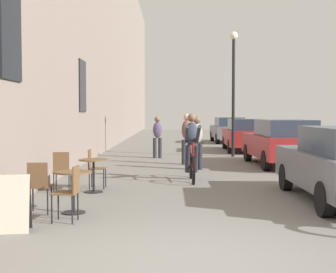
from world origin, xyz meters
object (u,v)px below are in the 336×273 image
object	(u,v)px
parked_car_third	(245,134)
pedestrian_near	(197,140)
pedestrian_mid	(187,136)
cafe_table_mid	(94,168)
parked_car_second	(281,142)
parked_car_fourth	(228,129)
cafe_table_near	(73,183)
cafe_chair_near_toward_street	(70,189)
cafe_chair_near_toward_wall	(39,184)
cafe_chair_mid_toward_wall	(62,169)
cyclist_on_bicycle	(192,149)
street_lamp	(233,78)
sandwich_board_sign	(11,203)
pedestrian_far	(157,135)
cafe_chair_mid_toward_street	(94,166)

from	to	relation	value
parked_car_third	pedestrian_near	bearing A→B (deg)	-110.03
pedestrian_mid	parked_car_third	world-z (taller)	pedestrian_mid
cafe_table_mid	parked_car_second	bearing A→B (deg)	44.45
parked_car_fourth	cafe_table_near	bearing A→B (deg)	-104.36
cafe_table_mid	pedestrian_mid	size ratio (longest dim) A/B	0.42
cafe_chair_near_toward_street	parked_car_second	xyz separation A→B (m)	(5.19, 7.97, 0.27)
cafe_chair_near_toward_wall	cafe_chair_mid_toward_wall	world-z (taller)	same
cafe_chair_mid_toward_wall	parked_car_third	distance (m)	12.54
cyclist_on_bicycle	street_lamp	world-z (taller)	street_lamp
sandwich_board_sign	pedestrian_far	size ratio (longest dim) A/B	0.52
cafe_table_near	parked_car_second	distance (m)	9.02
cafe_chair_mid_toward_street	cafe_table_mid	bearing A→B (deg)	-82.16
street_lamp	parked_car_third	world-z (taller)	street_lamp
cyclist_on_bicycle	pedestrian_far	world-z (taller)	cyclist_on_bicycle
cafe_table_near	cafe_chair_near_toward_street	xyz separation A→B (m)	(0.08, -0.66, -0.00)
pedestrian_far	cyclist_on_bicycle	bearing A→B (deg)	-80.14
sandwich_board_sign	cyclist_on_bicycle	xyz separation A→B (m)	(2.85, 5.25, 0.39)
cafe_chair_near_toward_wall	cafe_chair_mid_toward_wall	xyz separation A→B (m)	(-0.10, 2.15, 0.00)
cafe_table_near	cyclist_on_bicycle	size ratio (longest dim) A/B	0.41
cafe_chair_mid_toward_street	parked_car_third	world-z (taller)	parked_car_third
cafe_table_mid	street_lamp	size ratio (longest dim) A/B	0.15
cafe_chair_near_toward_street	pedestrian_near	distance (m)	7.34
pedestrian_mid	cafe_table_near	bearing A→B (deg)	-105.87
cafe_chair_near_toward_wall	cyclist_on_bicycle	distance (m)	4.93
pedestrian_near	pedestrian_mid	bearing A→B (deg)	100.18
cafe_chair_mid_toward_street	pedestrian_near	distance (m)	4.40
cafe_chair_near_toward_wall	parked_car_third	world-z (taller)	parked_car_third
cafe_chair_mid_toward_wall	pedestrian_near	bearing A→B (deg)	53.29
cafe_table_mid	cafe_chair_mid_toward_wall	distance (m)	0.68
cafe_chair_near_toward_street	cyclist_on_bicycle	size ratio (longest dim) A/B	0.51
pedestrian_far	cafe_table_mid	bearing A→B (deg)	-98.35
cafe_table_near	cafe_chair_mid_toward_street	world-z (taller)	cafe_chair_mid_toward_street
cafe_chair_near_toward_wall	cyclist_on_bicycle	world-z (taller)	cyclist_on_bicycle
pedestrian_near	pedestrian_mid	size ratio (longest dim) A/B	0.95
cafe_chair_near_toward_street	cafe_chair_mid_toward_street	xyz separation A→B (m)	(-0.16, 3.36, 0.00)
cafe_chair_near_toward_wall	pedestrian_near	distance (m)	7.05
cyclist_on_bicycle	parked_car_third	xyz separation A→B (m)	(2.80, 9.27, -0.05)
street_lamp	parked_car_fourth	size ratio (longest dim) A/B	1.17
sandwich_board_sign	parked_car_fourth	distance (m)	21.64
cafe_chair_near_toward_wall	pedestrian_near	size ratio (longest dim) A/B	0.55
cafe_table_near	pedestrian_near	distance (m)	6.75
cafe_chair_mid_toward_wall	pedestrian_mid	world-z (taller)	pedestrian_mid
cafe_chair_near_toward_street	cafe_chair_near_toward_wall	bearing A→B (deg)	138.13
pedestrian_far	sandwich_board_sign	bearing A→B (deg)	-99.06
parked_car_second	parked_car_fourth	xyz separation A→B (m)	(-0.24, 12.30, -0.02)
cafe_chair_mid_toward_wall	parked_car_fourth	size ratio (longest dim) A/B	0.21
sandwich_board_sign	cafe_table_near	bearing A→B (deg)	62.85
cafe_table_mid	pedestrian_near	size ratio (longest dim) A/B	0.44
cafe_chair_near_toward_wall	pedestrian_far	world-z (taller)	pedestrian_far
pedestrian_near	cafe_table_near	bearing A→B (deg)	-111.39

